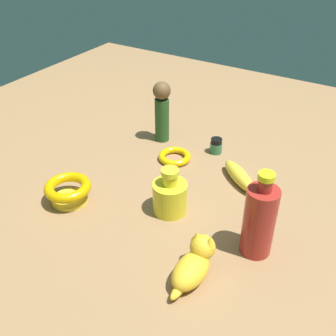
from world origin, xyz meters
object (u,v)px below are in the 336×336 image
person_figure_adult (162,109)px  bangle (175,157)px  cat_figurine (194,263)px  bowl (68,190)px  banana (239,176)px  bottle_short (170,195)px  nail_polish_jar (216,146)px  bottle_tall (259,220)px

person_figure_adult → bangle: bearing=139.2°
person_figure_adult → cat_figurine: bearing=128.6°
bowl → cat_figurine: bearing=172.4°
bowl → banana: 0.47m
bottle_short → nail_polish_jar: bottle_short is taller
cat_figurine → bowl: bearing=-7.6°
banana → nail_polish_jar: bearing=-2.7°
bottle_tall → cat_figurine: bearing=59.6°
bottle_tall → nail_polish_jar: (0.26, -0.34, -0.07)m
bowl → bottle_tall: 0.50m
banana → nail_polish_jar: (0.13, -0.11, 0.00)m
bottle_short → person_figure_adult: (0.21, -0.30, 0.06)m
cat_figurine → person_figure_adult: bearing=-51.4°
cat_figurine → person_figure_adult: (0.37, -0.46, 0.07)m
bottle_short → bangle: bearing=-62.3°
bangle → nail_polish_jar: bearing=-130.9°
bottle_short → bottle_tall: 0.24m
bowl → person_figure_adult: person_figure_adult is taller
cat_figurine → person_figure_adult: 0.59m
bangle → bottle_short: bearing=117.7°
banana → bottle_tall: bearing=159.8°
bottle_short → bangle: bottle_short is taller
cat_figurine → banana: bearing=-81.6°
bottle_short → bowl: bottle_short is taller
bangle → nail_polish_jar: 0.14m
bottle_tall → nail_polish_jar: size_ratio=4.34×
bottle_tall → cat_figurine: size_ratio=1.40×
banana → person_figure_adult: person_figure_adult is taller
bottle_tall → bangle: bottle_tall is taller
banana → bottle_short: bearing=102.8°
bottle_tall → bangle: 0.43m
person_figure_adult → nail_polish_jar: (-0.19, -0.02, -0.09)m
bottle_short → bottle_tall: bottle_tall is taller
cat_figurine → bottle_tall: bearing=-120.4°
banana → nail_polish_jar: nail_polish_jar is taller
bottle_short → bottle_tall: size_ratio=0.60×
bangle → cat_figurine: bearing=125.7°
bottle_tall → nail_polish_jar: bearing=-52.3°
bowl → person_figure_adult: (-0.04, -0.41, 0.07)m
banana → nail_polish_jar: size_ratio=3.14×
banana → cat_figurine: bearing=137.2°
bottle_tall → nail_polish_jar: bottle_tall is taller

